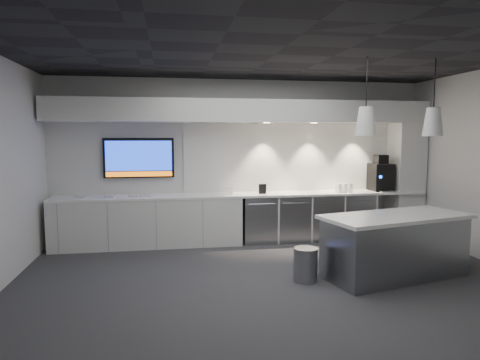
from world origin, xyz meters
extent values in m
plane|color=#333336|center=(0.00, 0.00, 0.00)|extent=(7.00, 7.00, 0.00)
plane|color=black|center=(0.00, 0.00, 3.00)|extent=(7.00, 7.00, 0.00)
plane|color=silver|center=(0.00, 2.50, 1.50)|extent=(7.00, 0.00, 7.00)
plane|color=silver|center=(0.00, -2.50, 1.50)|extent=(7.00, 0.00, 7.00)
cube|color=white|center=(0.00, 2.17, 0.88)|extent=(6.80, 0.65, 0.04)
cube|color=silver|center=(-1.75, 2.17, 0.43)|extent=(3.30, 0.63, 0.86)
cube|color=gray|center=(0.25, 2.17, 0.42)|extent=(0.60, 0.61, 0.85)
cube|color=gray|center=(0.88, 2.17, 0.42)|extent=(0.60, 0.61, 0.85)
cube|color=gray|center=(1.51, 2.17, 0.42)|extent=(0.60, 0.61, 0.85)
cube|color=gray|center=(2.14, 2.17, 0.42)|extent=(0.60, 0.61, 0.85)
cube|color=silver|center=(1.20, 2.48, 1.55)|extent=(4.60, 0.03, 1.30)
cube|color=silver|center=(0.00, 2.20, 2.40)|extent=(6.90, 0.60, 0.40)
cube|color=silver|center=(3.20, 2.20, 1.30)|extent=(0.55, 0.55, 2.60)
cube|color=black|center=(-1.90, 2.45, 1.56)|extent=(1.25, 0.06, 0.72)
cube|color=#1230B0|center=(-1.90, 2.42, 1.60)|extent=(1.17, 0.00, 0.54)
cube|color=orange|center=(-1.90, 2.42, 1.27)|extent=(1.17, 0.00, 0.09)
cube|color=gray|center=(1.71, -0.10, 0.41)|extent=(2.10, 1.23, 0.83)
cube|color=white|center=(1.71, -0.10, 0.85)|extent=(2.22, 1.35, 0.05)
cylinder|color=gray|center=(0.43, -0.07, 0.23)|extent=(0.43, 0.43, 0.45)
cube|color=black|center=(2.68, 2.20, 1.16)|extent=(0.39, 0.43, 0.52)
cube|color=black|center=(2.68, 2.20, 1.51)|extent=(0.21, 0.21, 0.17)
cube|color=gray|center=(2.68, 1.97, 0.92)|extent=(0.29, 0.21, 0.03)
cube|color=black|center=(0.32, 2.12, 0.99)|extent=(0.14, 0.03, 0.18)
cube|color=white|center=(-0.33, 2.09, 0.97)|extent=(0.18, 0.05, 0.14)
cube|color=#B7B7B7|center=(-2.88, 2.16, 0.91)|extent=(0.17, 0.17, 0.02)
cube|color=#B7B7B7|center=(-2.39, 2.15, 0.91)|extent=(0.18, 0.18, 0.02)
cube|color=#B7B7B7|center=(-1.98, 2.14, 0.91)|extent=(0.18, 0.18, 0.02)
cube|color=#B7B7B7|center=(-1.78, 2.10, 0.91)|extent=(0.18, 0.18, 0.02)
cone|color=silver|center=(1.22, -0.10, 2.15)|extent=(0.27, 0.27, 0.39)
cylinder|color=black|center=(1.22, -0.10, 2.69)|extent=(0.02, 0.02, 0.70)
cone|color=silver|center=(2.21, -0.10, 2.15)|extent=(0.27, 0.27, 0.39)
cylinder|color=black|center=(2.21, -0.10, 2.69)|extent=(0.02, 0.02, 0.70)
camera|label=1|loc=(-1.37, -5.47, 1.97)|focal=32.00mm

